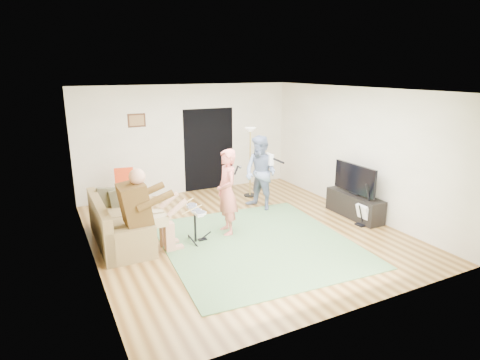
# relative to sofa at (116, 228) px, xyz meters

# --- Properties ---
(floor) EXTENTS (6.00, 6.00, 0.00)m
(floor) POSITION_rel_sofa_xyz_m (2.29, -0.61, -0.27)
(floor) COLOR brown
(floor) RESTS_ON ground
(walls) EXTENTS (5.50, 6.00, 2.70)m
(walls) POSITION_rel_sofa_xyz_m (2.29, -0.61, 1.08)
(walls) COLOR silver
(walls) RESTS_ON floor
(ceiling) EXTENTS (6.00, 6.00, 0.00)m
(ceiling) POSITION_rel_sofa_xyz_m (2.29, -0.61, 2.43)
(ceiling) COLOR white
(ceiling) RESTS_ON walls
(window_blinds) EXTENTS (0.00, 2.05, 2.05)m
(window_blinds) POSITION_rel_sofa_xyz_m (-0.45, -0.41, 1.28)
(window_blinds) COLOR olive
(window_blinds) RESTS_ON walls
(doorway) EXTENTS (2.10, 0.00, 2.10)m
(doorway) POSITION_rel_sofa_xyz_m (2.84, 2.38, 0.78)
(doorway) COLOR black
(doorway) RESTS_ON walls
(picture_frame) EXTENTS (0.42, 0.03, 0.32)m
(picture_frame) POSITION_rel_sofa_xyz_m (1.04, 2.38, 1.63)
(picture_frame) COLOR #3F2314
(picture_frame) RESTS_ON walls
(area_rug) EXTENTS (3.46, 3.72, 0.02)m
(area_rug) POSITION_rel_sofa_xyz_m (2.27, -1.21, -0.26)
(area_rug) COLOR #507949
(area_rug) RESTS_ON floor
(sofa) EXTENTS (0.83, 2.01, 0.81)m
(sofa) POSITION_rel_sofa_xyz_m (0.00, 0.00, 0.00)
(sofa) COLOR olive
(sofa) RESTS_ON floor
(drummer) EXTENTS (0.97, 0.54, 1.49)m
(drummer) POSITION_rel_sofa_xyz_m (0.44, -0.65, 0.31)
(drummer) COLOR brown
(drummer) RESTS_ON sofa
(drum_kit) EXTENTS (0.36, 0.65, 0.67)m
(drum_kit) POSITION_rel_sofa_xyz_m (1.29, -0.65, 0.02)
(drum_kit) COLOR black
(drum_kit) RESTS_ON floor
(singer) EXTENTS (0.46, 0.64, 1.64)m
(singer) POSITION_rel_sofa_xyz_m (1.99, -0.52, 0.55)
(singer) COLOR #D3695B
(singer) RESTS_ON floor
(microphone) EXTENTS (0.06, 0.06, 0.24)m
(microphone) POSITION_rel_sofa_xyz_m (2.19, -0.52, 0.95)
(microphone) COLOR black
(microphone) RESTS_ON singer
(guitarist) EXTENTS (0.87, 0.98, 1.66)m
(guitarist) POSITION_rel_sofa_xyz_m (3.25, 0.41, 0.56)
(guitarist) COLOR slate
(guitarist) RESTS_ON floor
(guitar_held) EXTENTS (0.15, 0.61, 0.26)m
(guitar_held) POSITION_rel_sofa_xyz_m (3.45, 0.41, 0.86)
(guitar_held) COLOR white
(guitar_held) RESTS_ON guitarist
(guitar_spare) EXTENTS (0.31, 0.28, 0.87)m
(guitar_spare) POSITION_rel_sofa_xyz_m (4.60, -1.41, -0.02)
(guitar_spare) COLOR black
(guitar_spare) RESTS_ON floor
(torchiere_lamp) EXTENTS (0.30, 0.30, 1.70)m
(torchiere_lamp) POSITION_rel_sofa_xyz_m (3.49, 1.35, 0.90)
(torchiere_lamp) COLOR black
(torchiere_lamp) RESTS_ON floor
(dining_chair) EXTENTS (0.47, 0.49, 0.99)m
(dining_chair) POSITION_rel_sofa_xyz_m (0.49, 1.47, 0.08)
(dining_chair) COLOR beige
(dining_chair) RESTS_ON floor
(tv_cabinet) EXTENTS (0.40, 1.40, 0.50)m
(tv_cabinet) POSITION_rel_sofa_xyz_m (4.79, -0.94, -0.02)
(tv_cabinet) COLOR black
(tv_cabinet) RESTS_ON floor
(television) EXTENTS (0.06, 1.16, 0.59)m
(television) POSITION_rel_sofa_xyz_m (4.74, -0.94, 0.58)
(television) COLOR black
(television) RESTS_ON tv_cabinet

